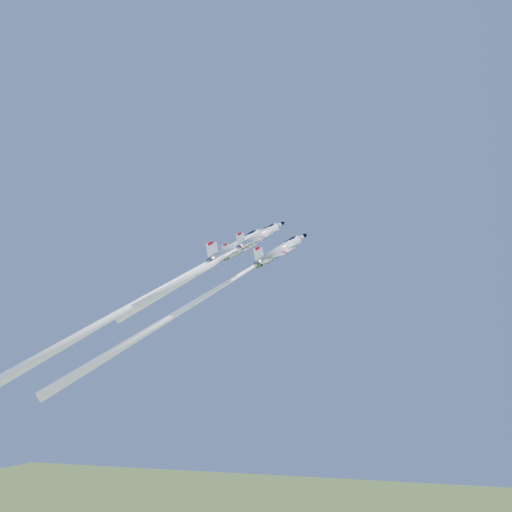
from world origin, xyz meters
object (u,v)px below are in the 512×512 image
(jet_slot, at_px, (155,293))
(jet_lead, at_px, (202,298))
(jet_right, at_px, (221,258))
(jet_left, at_px, (204,270))

(jet_slot, bearing_deg, jet_lead, 107.32)
(jet_right, bearing_deg, jet_left, 168.62)
(jet_lead, xyz_separation_m, jet_slot, (-4.20, -12.04, -0.49))
(jet_lead, bearing_deg, jet_slot, -72.68)
(jet_left, height_order, jet_right, jet_left)
(jet_lead, xyz_separation_m, jet_right, (5.52, -3.64, 7.11))
(jet_left, xyz_separation_m, jet_slot, (-2.59, -16.30, -7.26))
(jet_left, bearing_deg, jet_slot, -62.47)
(jet_right, bearing_deg, jet_lead, -176.87)
(jet_left, height_order, jet_slot, jet_left)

